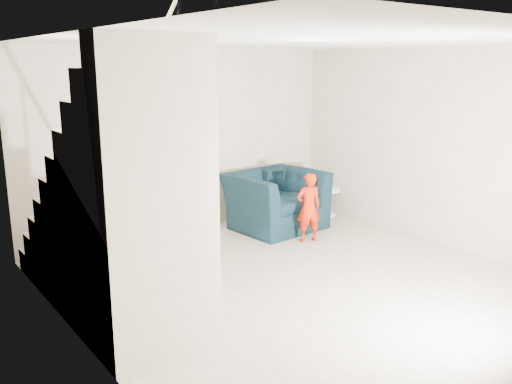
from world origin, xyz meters
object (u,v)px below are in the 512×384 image
toddler (309,207)px  side_table (326,197)px  armchair (276,200)px  staircase (117,225)px

toddler → side_table: toddler is taller
armchair → toddler: 0.79m
armchair → side_table: armchair is taller
armchair → staircase: (-3.11, -1.44, 0.52)m
armchair → side_table: size_ratio=2.90×
staircase → toddler: bearing=12.0°
armchair → staircase: bearing=-159.5°
side_table → staircase: (-4.25, -1.51, 0.64)m
armchair → side_table: (1.14, 0.06, -0.12)m
side_table → staircase: 4.55m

